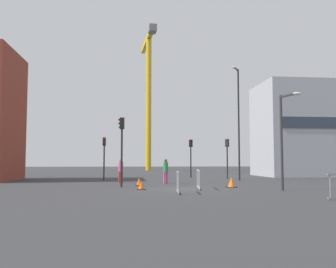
{
  "coord_description": "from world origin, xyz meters",
  "views": [
    {
      "loc": [
        -2.83,
        -21.23,
        1.6
      ],
      "look_at": [
        0.0,
        6.95,
        3.64
      ],
      "focal_mm": 39.64,
      "sensor_mm": 36.0,
      "label": 1
    }
  ],
  "objects_px": {
    "pedestrian_waiting": "(121,169)",
    "traffic_cone_striped": "(232,183)",
    "traffic_light_median": "(122,141)",
    "streetlamp_short": "(284,132)",
    "traffic_light_near": "(104,151)",
    "streetlamp_tall": "(238,117)",
    "traffic_cone_on_verge": "(139,182)",
    "traffic_light_corner": "(227,152)",
    "traffic_cone_orange": "(141,186)",
    "construction_crane": "(149,83)",
    "traffic_light_far": "(191,152)",
    "pedestrian_walking": "(166,169)"
  },
  "relations": [
    {
      "from": "pedestrian_waiting",
      "to": "traffic_cone_striped",
      "type": "height_order",
      "value": "pedestrian_waiting"
    },
    {
      "from": "traffic_light_median",
      "to": "streetlamp_short",
      "type": "bearing_deg",
      "value": -21.56
    },
    {
      "from": "traffic_light_near",
      "to": "traffic_cone_striped",
      "type": "distance_m",
      "value": 12.38
    },
    {
      "from": "streetlamp_tall",
      "to": "traffic_cone_on_verge",
      "type": "bearing_deg",
      "value": -148.77
    },
    {
      "from": "traffic_light_corner",
      "to": "traffic_cone_on_verge",
      "type": "height_order",
      "value": "traffic_light_corner"
    },
    {
      "from": "pedestrian_waiting",
      "to": "traffic_cone_orange",
      "type": "distance_m",
      "value": 6.31
    },
    {
      "from": "construction_crane",
      "to": "traffic_cone_orange",
      "type": "bearing_deg",
      "value": -93.26
    },
    {
      "from": "traffic_light_far",
      "to": "traffic_cone_striped",
      "type": "distance_m",
      "value": 13.36
    },
    {
      "from": "construction_crane",
      "to": "traffic_light_far",
      "type": "height_order",
      "value": "construction_crane"
    },
    {
      "from": "streetlamp_short",
      "to": "traffic_cone_striped",
      "type": "height_order",
      "value": "streetlamp_short"
    },
    {
      "from": "traffic_light_far",
      "to": "pedestrian_waiting",
      "type": "distance_m",
      "value": 10.49
    },
    {
      "from": "construction_crane",
      "to": "pedestrian_waiting",
      "type": "xyz_separation_m",
      "value": [
        -3.6,
        -34.22,
        -13.66
      ]
    },
    {
      "from": "streetlamp_tall",
      "to": "traffic_light_far",
      "type": "distance_m",
      "value": 7.08
    },
    {
      "from": "streetlamp_short",
      "to": "traffic_light_corner",
      "type": "xyz_separation_m",
      "value": [
        0.33,
        13.19,
        -0.76
      ]
    },
    {
      "from": "construction_crane",
      "to": "traffic_cone_on_verge",
      "type": "bearing_deg",
      "value": -93.63
    },
    {
      "from": "traffic_light_near",
      "to": "pedestrian_waiting",
      "type": "bearing_deg",
      "value": -69.57
    },
    {
      "from": "traffic_light_near",
      "to": "traffic_light_far",
      "type": "height_order",
      "value": "traffic_light_far"
    },
    {
      "from": "traffic_cone_striped",
      "to": "traffic_cone_on_verge",
      "type": "distance_m",
      "value": 6.01
    },
    {
      "from": "streetlamp_tall",
      "to": "traffic_cone_on_verge",
      "type": "distance_m",
      "value": 10.76
    },
    {
      "from": "traffic_light_far",
      "to": "pedestrian_walking",
      "type": "bearing_deg",
      "value": -109.28
    },
    {
      "from": "construction_crane",
      "to": "traffic_cone_striped",
      "type": "relative_size",
      "value": 37.62
    },
    {
      "from": "streetlamp_short",
      "to": "pedestrian_walking",
      "type": "xyz_separation_m",
      "value": [
        -5.83,
        6.48,
        -2.16
      ]
    },
    {
      "from": "traffic_light_median",
      "to": "traffic_light_far",
      "type": "bearing_deg",
      "value": 63.2
    },
    {
      "from": "pedestrian_walking",
      "to": "traffic_cone_orange",
      "type": "distance_m",
      "value": 5.25
    },
    {
      "from": "construction_crane",
      "to": "traffic_cone_on_verge",
      "type": "xyz_separation_m",
      "value": [
        -2.33,
        -36.8,
        -14.43
      ]
    },
    {
      "from": "traffic_light_median",
      "to": "pedestrian_walking",
      "type": "height_order",
      "value": "traffic_light_median"
    },
    {
      "from": "construction_crane",
      "to": "traffic_light_corner",
      "type": "distance_m",
      "value": 31.79
    },
    {
      "from": "traffic_light_far",
      "to": "traffic_cone_striped",
      "type": "bearing_deg",
      "value": -88.56
    },
    {
      "from": "construction_crane",
      "to": "traffic_cone_orange",
      "type": "xyz_separation_m",
      "value": [
        -2.3,
        -40.34,
        -14.44
      ]
    },
    {
      "from": "traffic_light_corner",
      "to": "traffic_cone_striped",
      "type": "height_order",
      "value": "traffic_light_corner"
    },
    {
      "from": "construction_crane",
      "to": "traffic_light_corner",
      "type": "height_order",
      "value": "construction_crane"
    },
    {
      "from": "traffic_light_corner",
      "to": "streetlamp_tall",
      "type": "bearing_deg",
      "value": -87.41
    },
    {
      "from": "traffic_cone_orange",
      "to": "traffic_cone_on_verge",
      "type": "height_order",
      "value": "traffic_cone_on_verge"
    },
    {
      "from": "traffic_cone_on_verge",
      "to": "construction_crane",
      "type": "bearing_deg",
      "value": 86.37
    },
    {
      "from": "streetlamp_tall",
      "to": "traffic_light_far",
      "type": "relative_size",
      "value": 2.53
    },
    {
      "from": "streetlamp_tall",
      "to": "traffic_light_near",
      "type": "distance_m",
      "value": 11.37
    },
    {
      "from": "traffic_light_median",
      "to": "construction_crane",
      "type": "bearing_deg",
      "value": 84.88
    },
    {
      "from": "streetlamp_short",
      "to": "pedestrian_walking",
      "type": "relative_size",
      "value": 3.03
    },
    {
      "from": "traffic_light_near",
      "to": "traffic_light_corner",
      "type": "relative_size",
      "value": 1.0
    },
    {
      "from": "traffic_cone_striped",
      "to": "traffic_light_near",
      "type": "bearing_deg",
      "value": 132.5
    },
    {
      "from": "traffic_light_corner",
      "to": "pedestrian_walking",
      "type": "relative_size",
      "value": 2.06
    },
    {
      "from": "streetlamp_tall",
      "to": "traffic_cone_striped",
      "type": "distance_m",
      "value": 9.26
    },
    {
      "from": "streetlamp_short",
      "to": "traffic_cone_orange",
      "type": "bearing_deg",
      "value": 168.03
    },
    {
      "from": "construction_crane",
      "to": "traffic_light_near",
      "type": "height_order",
      "value": "construction_crane"
    },
    {
      "from": "traffic_light_near",
      "to": "traffic_light_corner",
      "type": "xyz_separation_m",
      "value": [
        10.77,
        1.46,
        0.0
      ]
    },
    {
      "from": "traffic_light_median",
      "to": "traffic_light_corner",
      "type": "xyz_separation_m",
      "value": [
        9.14,
        9.71,
        -0.42
      ]
    },
    {
      "from": "traffic_cone_striped",
      "to": "traffic_cone_orange",
      "type": "xyz_separation_m",
      "value": [
        -5.46,
        -1.11,
        -0.06
      ]
    },
    {
      "from": "pedestrian_walking",
      "to": "streetlamp_short",
      "type": "bearing_deg",
      "value": -48.03
    },
    {
      "from": "traffic_light_median",
      "to": "traffic_cone_on_verge",
      "type": "relative_size",
      "value": 8.58
    },
    {
      "from": "traffic_light_far",
      "to": "traffic_cone_striped",
      "type": "height_order",
      "value": "traffic_light_far"
    }
  ]
}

